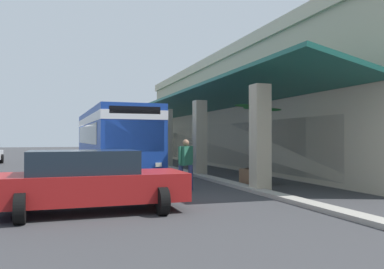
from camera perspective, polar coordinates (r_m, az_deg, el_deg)
ground at (r=25.83m, az=3.75°, el=-4.47°), size 120.00×120.00×0.00m
curb_strip at (r=24.10m, az=-4.19°, el=-4.60°), size 35.13×0.50×0.12m
plaza_building at (r=28.14m, az=15.17°, el=3.08°), size 29.57×16.43×7.06m
transit_bus at (r=20.22m, az=-11.51°, el=-0.28°), size 11.26×2.99×3.34m
parked_sedan_red at (r=9.64m, az=-14.71°, el=-6.53°), size 2.46×4.41×1.47m
pedestrian at (r=13.20m, az=-0.92°, el=-3.98°), size 0.48×0.62×1.72m
potted_palm at (r=15.16m, az=9.21°, el=-4.64°), size 1.62×2.00×3.13m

